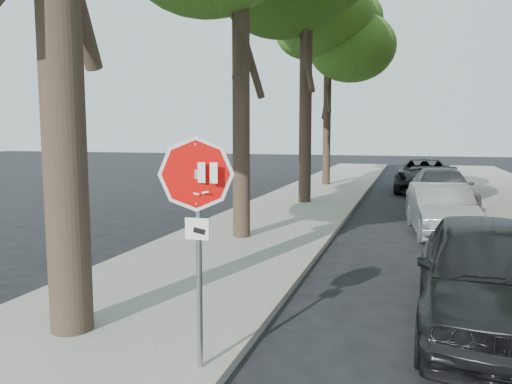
% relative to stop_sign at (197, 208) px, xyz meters
% --- Properties ---
extents(sidewalk_left, '(4.00, 55.00, 0.12)m').
position_rel_stop_sign_xyz_m(sidewalk_left, '(-1.80, 12.03, -1.89)').
color(sidewalk_left, gray).
rests_on(sidewalk_left, ground).
extents(curb_left, '(0.12, 55.00, 0.13)m').
position_rel_stop_sign_xyz_m(curb_left, '(0.25, 12.03, -1.88)').
color(curb_left, '#9E9384').
rests_on(curb_left, ground).
extents(curb_right, '(0.12, 55.00, 0.13)m').
position_rel_stop_sign_xyz_m(curb_right, '(4.65, 12.03, -1.88)').
color(curb_right, '#9E9384').
rests_on(curb_right, ground).
extents(stop_sign, '(0.76, 0.34, 2.61)m').
position_rel_stop_sign_xyz_m(stop_sign, '(0.00, 0.00, 0.00)').
color(stop_sign, gray).
rests_on(stop_sign, sidewalk_left).
extents(tree_far, '(5.29, 4.91, 9.33)m').
position_rel_stop_sign_xyz_m(tree_far, '(-2.02, 21.14, 5.26)').
color(tree_far, black).
rests_on(tree_far, sidewalk_left).
extents(car_a, '(2.06, 4.76, 1.60)m').
position_rel_stop_sign_xyz_m(car_a, '(3.30, 2.50, -1.15)').
color(car_a, black).
rests_on(car_a, ground).
extents(car_b, '(1.91, 4.32, 1.38)m').
position_rel_stop_sign_xyz_m(car_b, '(3.04, 9.40, -1.26)').
color(car_b, '#929599').
rests_on(car_b, ground).
extents(car_c, '(2.41, 5.20, 1.47)m').
position_rel_stop_sign_xyz_m(car_c, '(3.30, 14.33, -1.21)').
color(car_c, '#535258').
rests_on(car_c, ground).
extents(car_d, '(2.73, 5.69, 1.56)m').
position_rel_stop_sign_xyz_m(car_d, '(2.85, 19.97, -1.17)').
color(car_d, black).
rests_on(car_d, ground).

